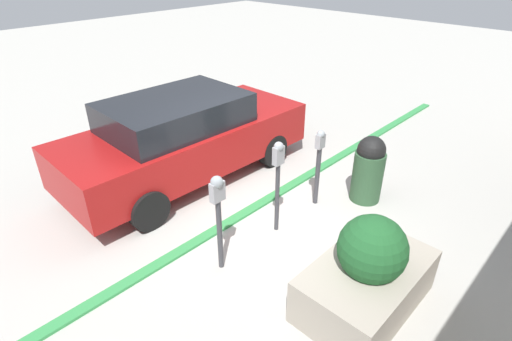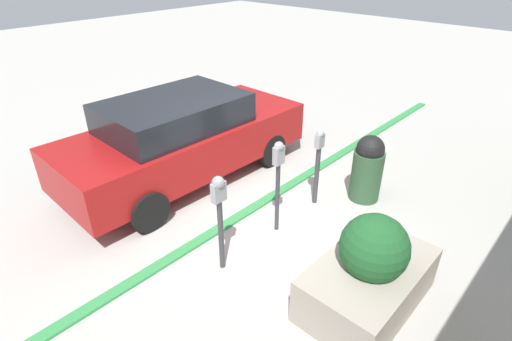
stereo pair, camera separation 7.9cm
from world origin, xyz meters
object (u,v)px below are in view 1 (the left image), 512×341
(parking_meter_second, at_px, (278,171))
(trash_bin, at_px, (369,169))
(parking_meter_middle, at_px, (319,159))
(parking_meter_nearest, at_px, (218,206))
(planter_box, at_px, (368,274))
(parked_car_front, at_px, (185,137))

(parking_meter_second, height_order, trash_bin, parking_meter_second)
(parking_meter_middle, distance_m, trash_bin, 0.87)
(parking_meter_nearest, xyz_separation_m, parking_meter_middle, (2.06, 0.00, -0.15))
(parking_meter_second, height_order, parking_meter_middle, parking_meter_second)
(parking_meter_nearest, bearing_deg, planter_box, -66.59)
(parking_meter_second, height_order, planter_box, parking_meter_second)
(parking_meter_nearest, height_order, parked_car_front, parked_car_front)
(planter_box, xyz_separation_m, parked_car_front, (0.43, 3.86, 0.33))
(parking_meter_nearest, relative_size, planter_box, 0.84)
(parked_car_front, relative_size, trash_bin, 3.94)
(trash_bin, bearing_deg, parking_meter_middle, 142.10)
(trash_bin, bearing_deg, parking_meter_second, 162.50)
(parked_car_front, height_order, trash_bin, parked_car_front)
(parking_meter_middle, relative_size, trash_bin, 1.14)
(planter_box, distance_m, parked_car_front, 3.89)
(parking_meter_middle, xyz_separation_m, parked_car_front, (-0.91, 2.19, -0.01))
(parking_meter_second, height_order, parked_car_front, parked_car_front)
(parking_meter_second, relative_size, trash_bin, 1.27)
(parking_meter_middle, xyz_separation_m, planter_box, (-1.34, -1.67, -0.34))
(parking_meter_middle, bearing_deg, parking_meter_second, -179.90)
(trash_bin, bearing_deg, parking_meter_nearest, 169.28)
(parking_meter_second, bearing_deg, trash_bin, -17.50)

